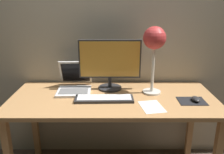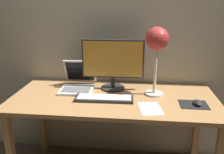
# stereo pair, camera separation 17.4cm
# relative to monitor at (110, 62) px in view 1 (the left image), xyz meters

# --- Properties ---
(back_wall) EXTENTS (4.80, 0.06, 2.60)m
(back_wall) POSITION_rel_monitor_xyz_m (0.02, 0.22, 0.33)
(back_wall) COLOR #B2A893
(back_wall) RESTS_ON ground
(desk) EXTENTS (1.60, 0.70, 0.74)m
(desk) POSITION_rel_monitor_xyz_m (0.02, -0.18, -0.31)
(desk) COLOR tan
(desk) RESTS_ON ground
(monitor) EXTENTS (0.51, 0.20, 0.42)m
(monitor) POSITION_rel_monitor_xyz_m (0.00, 0.00, 0.00)
(monitor) COLOR #28282B
(monitor) RESTS_ON desk
(keyboard_main) EXTENTS (0.44, 0.15, 0.03)m
(keyboard_main) POSITION_rel_monitor_xyz_m (-0.04, -0.24, -0.22)
(keyboard_main) COLOR #28282B
(keyboard_main) RESTS_ON desk
(laptop) EXTENTS (0.28, 0.34, 0.23)m
(laptop) POSITION_rel_monitor_xyz_m (-0.30, -0.02, -0.17)
(laptop) COLOR silver
(laptop) RESTS_ON desk
(desk_lamp) EXTENTS (0.18, 0.18, 0.54)m
(desk_lamp) POSITION_rel_monitor_xyz_m (0.34, -0.09, 0.18)
(desk_lamp) COLOR beige
(desk_lamp) RESTS_ON desk
(mousepad) EXTENTS (0.20, 0.16, 0.00)m
(mousepad) POSITION_rel_monitor_xyz_m (0.61, -0.27, -0.23)
(mousepad) COLOR black
(mousepad) RESTS_ON desk
(mouse) EXTENTS (0.06, 0.10, 0.03)m
(mouse) POSITION_rel_monitor_xyz_m (0.64, -0.27, -0.21)
(mouse) COLOR #28282B
(mouse) RESTS_ON mousepad
(paper_sheet_near_mouse) EXTENTS (0.18, 0.23, 0.00)m
(paper_sheet_near_mouse) POSITION_rel_monitor_xyz_m (0.30, -0.36, -0.23)
(paper_sheet_near_mouse) COLOR white
(paper_sheet_near_mouse) RESTS_ON desk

